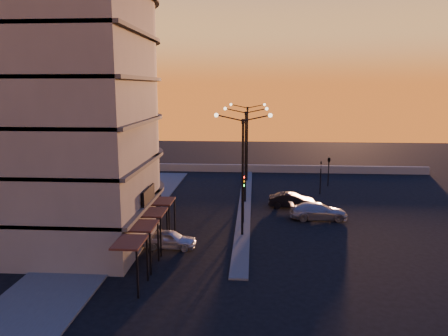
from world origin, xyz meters
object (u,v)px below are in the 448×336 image
traffic_light_main (243,191)px  car_hatchback (169,239)px  car_wagon (318,211)px  car_sedan (292,201)px  streetlamp_mid (246,147)px

traffic_light_main → car_hatchback: 8.09m
traffic_light_main → car_wagon: traffic_light_main is taller
car_sedan → car_wagon: 4.09m
car_sedan → car_wagon: bearing=-145.1°
car_hatchback → car_sedan: (9.63, 11.31, 0.06)m
streetlamp_mid → car_sedan: 6.83m
car_wagon → car_hatchback: bearing=122.2°
car_hatchback → car_wagon: car_wagon is taller
streetlamp_mid → car_hatchback: streetlamp_mid is taller
streetlamp_mid → traffic_light_main: 7.62m
traffic_light_main → car_sedan: size_ratio=0.98×
car_sedan → streetlamp_mid: bearing=74.9°
car_wagon → streetlamp_mid: bearing=50.0°
traffic_light_main → car_hatchback: traffic_light_main is taller
streetlamp_mid → car_wagon: 9.65m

